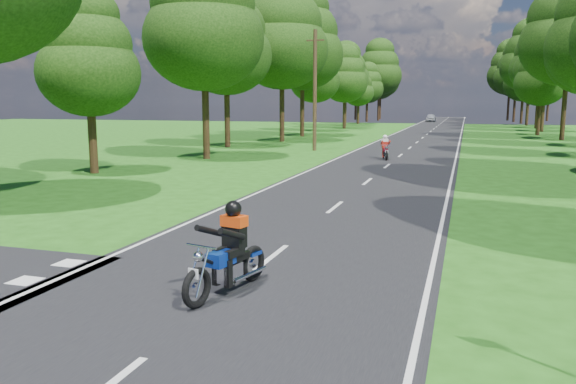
% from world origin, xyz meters
% --- Properties ---
extents(ground, '(160.00, 160.00, 0.00)m').
position_xyz_m(ground, '(0.00, 0.00, 0.00)').
color(ground, '#1F5112').
rests_on(ground, ground).
extents(main_road, '(7.00, 140.00, 0.02)m').
position_xyz_m(main_road, '(0.00, 50.00, 0.01)').
color(main_road, black).
rests_on(main_road, ground).
extents(road_markings, '(7.40, 140.00, 0.01)m').
position_xyz_m(road_markings, '(-0.14, 48.13, 0.02)').
color(road_markings, silver).
rests_on(road_markings, main_road).
extents(treeline, '(40.00, 115.35, 14.78)m').
position_xyz_m(treeline, '(1.43, 60.06, 8.25)').
color(treeline, black).
rests_on(treeline, ground).
extents(telegraph_pole, '(1.20, 0.26, 8.00)m').
position_xyz_m(telegraph_pole, '(-6.00, 28.00, 4.07)').
color(telegraph_pole, '#382616').
rests_on(telegraph_pole, ground).
extents(rider_near_blue, '(1.06, 2.01, 1.59)m').
position_xyz_m(rider_near_blue, '(0.02, -0.39, 0.82)').
color(rider_near_blue, navy).
rests_on(rider_near_blue, main_road).
extents(rider_far_red, '(0.98, 1.77, 1.40)m').
position_xyz_m(rider_far_red, '(-0.58, 23.38, 0.72)').
color(rider_far_red, '#B10D29').
rests_on(rider_far_red, main_road).
extents(distant_car, '(1.58, 3.86, 1.31)m').
position_xyz_m(distant_car, '(-1.95, 88.00, 0.68)').
color(distant_car, silver).
rests_on(distant_car, main_road).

